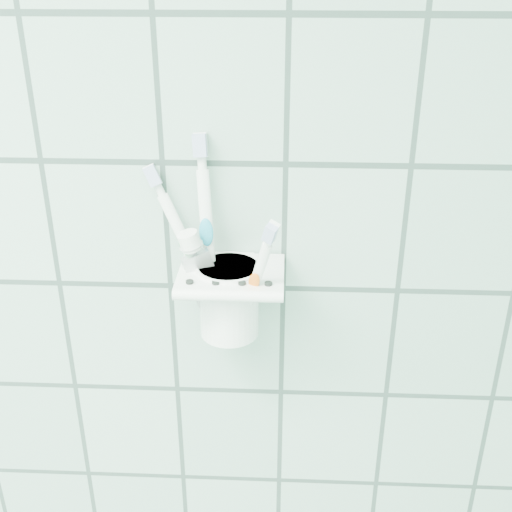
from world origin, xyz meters
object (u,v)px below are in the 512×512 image
at_px(holder_bracket, 232,276).
at_px(toothbrush_orange, 240,259).
at_px(cup, 229,297).
at_px(toothpaste_tube, 217,269).
at_px(toothbrush_blue, 211,239).
at_px(toothbrush_pink, 221,245).

relative_size(holder_bracket, toothbrush_orange, 0.67).
distance_m(cup, toothpaste_tube, 0.04).
xyz_separation_m(holder_bracket, toothbrush_orange, (0.01, 0.00, 0.02)).
bearing_deg(toothbrush_blue, toothpaste_tube, 48.47).
relative_size(toothbrush_pink, toothpaste_tube, 1.51).
height_order(holder_bracket, toothbrush_orange, toothbrush_orange).
bearing_deg(toothbrush_blue, cup, 5.93).
height_order(holder_bracket, toothbrush_blue, toothbrush_blue).
height_order(toothbrush_blue, toothpaste_tube, toothbrush_blue).
bearing_deg(toothbrush_blue, toothbrush_orange, 0.05).
xyz_separation_m(toothbrush_pink, toothpaste_tube, (-0.01, -0.00, -0.03)).
height_order(toothbrush_pink, toothpaste_tube, toothbrush_pink).
bearing_deg(toothbrush_pink, cup, -53.15).
xyz_separation_m(holder_bracket, toothbrush_pink, (-0.01, 0.01, 0.03)).
distance_m(cup, toothbrush_orange, 0.05).
bearing_deg(toothpaste_tube, toothbrush_orange, -36.63).
bearing_deg(cup, toothbrush_orange, -8.70).
xyz_separation_m(holder_bracket, cup, (-0.00, 0.00, -0.03)).
bearing_deg(toothbrush_pink, toothpaste_tube, -171.53).
bearing_deg(toothbrush_orange, toothbrush_blue, -158.55).
bearing_deg(cup, toothbrush_pink, 140.83).
bearing_deg(toothpaste_tube, toothbrush_blue, -154.69).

